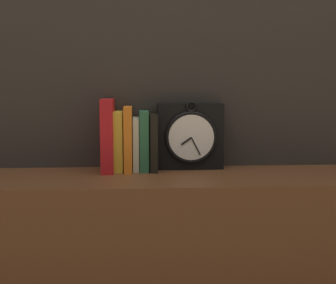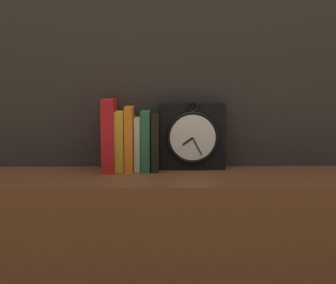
{
  "view_description": "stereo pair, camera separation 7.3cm",
  "coord_description": "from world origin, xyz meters",
  "px_view_note": "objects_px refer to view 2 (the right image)",
  "views": [
    {
      "loc": [
        -0.09,
        -1.48,
        1.01
      ],
      "look_at": [
        0.0,
        0.0,
        0.83
      ],
      "focal_mm": 50.0,
      "sensor_mm": 36.0,
      "label": 1
    },
    {
      "loc": [
        -0.02,
        -1.48,
        1.01
      ],
      "look_at": [
        0.0,
        0.0,
        0.83
      ],
      "focal_mm": 50.0,
      "sensor_mm": 36.0,
      "label": 2
    }
  ],
  "objects_px": {
    "clock": "(192,136)",
    "book_slot2_orange": "(130,139)",
    "book_slot3_white": "(138,144)",
    "book_slot5_black": "(155,142)",
    "book_slot0_red": "(110,135)",
    "book_slot1_yellow": "(120,141)",
    "book_slot4_green": "(146,141)"
  },
  "relations": [
    {
      "from": "clock",
      "to": "book_slot2_orange",
      "type": "height_order",
      "value": "clock"
    },
    {
      "from": "book_slot4_green",
      "to": "book_slot1_yellow",
      "type": "bearing_deg",
      "value": -178.49
    },
    {
      "from": "book_slot2_orange",
      "to": "book_slot4_green",
      "type": "relative_size",
      "value": 1.08
    },
    {
      "from": "clock",
      "to": "book_slot3_white",
      "type": "xyz_separation_m",
      "value": [
        -0.19,
        -0.02,
        -0.02
      ]
    },
    {
      "from": "book_slot4_green",
      "to": "book_slot5_black",
      "type": "bearing_deg",
      "value": -6.9
    },
    {
      "from": "book_slot0_red",
      "to": "book_slot1_yellow",
      "type": "relative_size",
      "value": 1.21
    },
    {
      "from": "book_slot1_yellow",
      "to": "book_slot3_white",
      "type": "height_order",
      "value": "book_slot1_yellow"
    },
    {
      "from": "clock",
      "to": "book_slot5_black",
      "type": "distance_m",
      "value": 0.13
    },
    {
      "from": "book_slot5_black",
      "to": "book_slot4_green",
      "type": "bearing_deg",
      "value": 173.1
    },
    {
      "from": "book_slot1_yellow",
      "to": "book_slot2_orange",
      "type": "distance_m",
      "value": 0.03
    },
    {
      "from": "book_slot0_red",
      "to": "book_slot2_orange",
      "type": "xyz_separation_m",
      "value": [
        0.07,
        0.0,
        -0.01
      ]
    },
    {
      "from": "clock",
      "to": "book_slot0_red",
      "type": "xyz_separation_m",
      "value": [
        -0.28,
        -0.03,
        0.01
      ]
    },
    {
      "from": "book_slot0_red",
      "to": "book_slot5_black",
      "type": "bearing_deg",
      "value": 3.56
    },
    {
      "from": "book_slot4_green",
      "to": "book_slot5_black",
      "type": "relative_size",
      "value": 1.05
    },
    {
      "from": "book_slot3_white",
      "to": "book_slot5_black",
      "type": "height_order",
      "value": "book_slot5_black"
    },
    {
      "from": "clock",
      "to": "book_slot0_red",
      "type": "bearing_deg",
      "value": -173.36
    },
    {
      "from": "clock",
      "to": "book_slot5_black",
      "type": "relative_size",
      "value": 1.23
    },
    {
      "from": "book_slot1_yellow",
      "to": "book_slot2_orange",
      "type": "relative_size",
      "value": 0.92
    },
    {
      "from": "book_slot0_red",
      "to": "book_slot4_green",
      "type": "height_order",
      "value": "book_slot0_red"
    },
    {
      "from": "book_slot3_white",
      "to": "book_slot4_green",
      "type": "height_order",
      "value": "book_slot4_green"
    },
    {
      "from": "book_slot5_black",
      "to": "clock",
      "type": "bearing_deg",
      "value": 10.31
    },
    {
      "from": "book_slot1_yellow",
      "to": "book_slot5_black",
      "type": "bearing_deg",
      "value": -0.8
    },
    {
      "from": "book_slot2_orange",
      "to": "book_slot4_green",
      "type": "distance_m",
      "value": 0.06
    },
    {
      "from": "book_slot1_yellow",
      "to": "book_slot3_white",
      "type": "xyz_separation_m",
      "value": [
        0.06,
        0.01,
        -0.01
      ]
    },
    {
      "from": "book_slot3_white",
      "to": "book_slot4_green",
      "type": "bearing_deg",
      "value": -6.02
    },
    {
      "from": "book_slot1_yellow",
      "to": "book_slot2_orange",
      "type": "xyz_separation_m",
      "value": [
        0.03,
        -0.01,
        0.01
      ]
    },
    {
      "from": "book_slot0_red",
      "to": "book_slot5_black",
      "type": "relative_size",
      "value": 1.26
    },
    {
      "from": "clock",
      "to": "book_slot4_green",
      "type": "relative_size",
      "value": 1.17
    },
    {
      "from": "book_slot3_white",
      "to": "book_slot1_yellow",
      "type": "bearing_deg",
      "value": -174.96
    },
    {
      "from": "book_slot0_red",
      "to": "book_slot4_green",
      "type": "bearing_deg",
      "value": 6.34
    },
    {
      "from": "book_slot1_yellow",
      "to": "book_slot5_black",
      "type": "distance_m",
      "value": 0.12
    },
    {
      "from": "book_slot3_white",
      "to": "book_slot5_black",
      "type": "distance_m",
      "value": 0.06
    }
  ]
}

